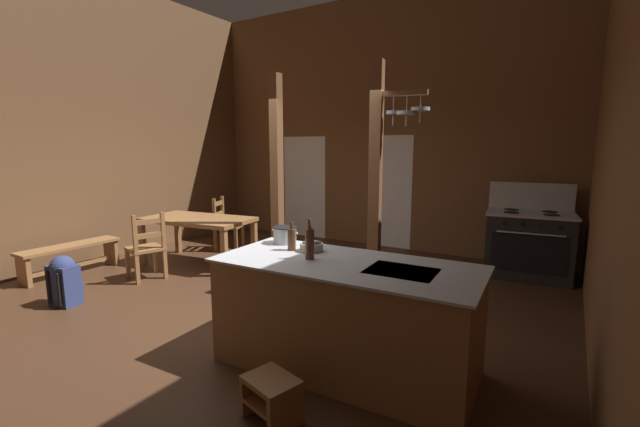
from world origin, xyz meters
TOP-DOWN VIEW (x-y plane):
  - ground_plane at (0.00, 0.00)m, footprint 7.62×8.06m
  - wall_back at (0.00, 3.70)m, footprint 7.62×0.14m
  - wall_left at (-3.48, 0.00)m, footprint 0.14×8.06m
  - wall_right at (3.48, 0.00)m, footprint 0.14×8.06m
  - glazed_door_back_left at (-1.53, 3.63)m, footprint 1.00×0.01m
  - glazed_panel_back_right at (0.34, 3.63)m, footprint 0.84×0.01m
  - kitchen_island at (1.65, -0.56)m, footprint 2.20×1.05m
  - stove_range at (2.71, 3.01)m, footprint 1.22×0.92m
  - support_post_with_pot_rack at (1.16, 1.21)m, footprint 0.71×0.27m
  - support_post_center at (-0.47, 1.31)m, footprint 0.14×0.14m
  - step_stool at (1.54, -1.42)m, footprint 0.42×0.37m
  - dining_table at (-1.83, 1.02)m, footprint 1.80×1.12m
  - ladderback_chair_near_window at (-2.09, 1.90)m, footprint 0.58×0.58m
  - ladderback_chair_by_post at (-1.82, 0.07)m, footprint 0.55×0.55m
  - bench_along_left_wall at (-2.97, -0.37)m, footprint 0.37×1.35m
  - backpack at (-1.82, -1.05)m, footprint 0.35×0.33m
  - stockpot_on_counter at (0.82, -0.26)m, footprint 0.30×0.23m
  - mixing_bowl_on_counter at (1.21, -0.39)m, footprint 0.21×0.21m
  - bottle_tall_on_counter at (1.04, -0.46)m, footprint 0.07×0.07m
  - bottle_short_on_counter at (1.34, -0.62)m, footprint 0.08×0.08m

SIDE VIEW (x-z plane):
  - ground_plane at x=0.00m, z-range -0.10..0.00m
  - step_stool at x=1.54m, z-range 0.03..0.33m
  - bench_along_left_wall at x=-2.97m, z-range 0.08..0.52m
  - backpack at x=-1.82m, z-range 0.02..0.61m
  - ladderback_chair_near_window at x=-2.09m, z-range -0.02..0.93m
  - ladderback_chair_by_post at x=-1.82m, z-range -0.02..0.93m
  - kitchen_island at x=1.65m, z-range 0.00..0.91m
  - stove_range at x=2.71m, z-range -0.18..1.14m
  - dining_table at x=-1.83m, z-range 0.28..1.02m
  - mixing_bowl_on_counter at x=1.21m, z-range 0.91..0.99m
  - stockpot_on_counter at x=0.82m, z-range 0.91..1.08m
  - bottle_tall_on_counter at x=1.04m, z-range 0.89..1.15m
  - glazed_door_back_left at x=-1.53m, z-range 0.00..2.05m
  - glazed_panel_back_right at x=0.34m, z-range 0.00..2.05m
  - bottle_short_on_counter at x=1.34m, z-range 0.88..1.22m
  - support_post_center at x=-0.47m, z-range 0.00..2.85m
  - support_post_with_pot_rack at x=1.16m, z-range 0.12..2.97m
  - wall_back at x=0.00m, z-range 0.00..4.50m
  - wall_left at x=-3.48m, z-range 0.00..4.50m
  - wall_right at x=3.48m, z-range 0.00..4.50m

